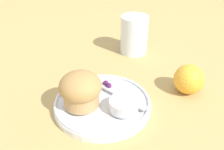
{
  "coord_description": "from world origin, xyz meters",
  "views": [
    {
      "loc": [
        0.36,
        -0.23,
        0.35
      ],
      "look_at": [
        -0.01,
        0.04,
        0.06
      ],
      "focal_mm": 40.0,
      "sensor_mm": 36.0,
      "label": 1
    }
  ],
  "objects_px": {
    "butter_knife": "(116,93)",
    "muffin": "(80,89)",
    "orange_fruit": "(189,79)",
    "juice_glass": "(134,35)"
  },
  "relations": [
    {
      "from": "muffin",
      "to": "butter_knife",
      "type": "xyz_separation_m",
      "value": [
        0.01,
        0.08,
        -0.03
      ]
    },
    {
      "from": "muffin",
      "to": "juice_glass",
      "type": "bearing_deg",
      "value": 117.99
    },
    {
      "from": "juice_glass",
      "to": "butter_knife",
      "type": "bearing_deg",
      "value": -50.26
    },
    {
      "from": "orange_fruit",
      "to": "juice_glass",
      "type": "distance_m",
      "value": 0.23
    },
    {
      "from": "orange_fruit",
      "to": "juice_glass",
      "type": "height_order",
      "value": "juice_glass"
    },
    {
      "from": "muffin",
      "to": "butter_knife",
      "type": "relative_size",
      "value": 0.52
    },
    {
      "from": "orange_fruit",
      "to": "juice_glass",
      "type": "bearing_deg",
      "value": 171.59
    },
    {
      "from": "muffin",
      "to": "orange_fruit",
      "type": "height_order",
      "value": "muffin"
    },
    {
      "from": "butter_knife",
      "to": "juice_glass",
      "type": "height_order",
      "value": "juice_glass"
    },
    {
      "from": "butter_knife",
      "to": "muffin",
      "type": "bearing_deg",
      "value": -110.49
    }
  ]
}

